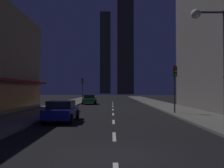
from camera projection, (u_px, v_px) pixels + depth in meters
name	position (u px, v px, depth m)	size (l,w,h in m)	color
ground_plane	(112.00, 103.00, 40.12)	(78.00, 136.00, 0.10)	black
sidewalk_right	(154.00, 103.00, 40.14)	(4.00, 76.00, 0.15)	#605E59
sidewalk_left	(70.00, 103.00, 40.11)	(4.00, 76.00, 0.15)	#605E59
lane_marking_center	(112.00, 112.00, 24.33)	(0.16, 38.60, 0.01)	silver
skyscraper_distant_tall	(105.00, 53.00, 155.48)	(6.70, 5.51, 52.12)	#3F3C2F
skyscraper_distant_mid	(124.00, 28.00, 126.68)	(8.53, 5.46, 69.68)	#3C392D
car_parked_near	(61.00, 111.00, 16.74)	(1.98, 4.24, 1.45)	navy
car_parked_far	(89.00, 99.00, 37.43)	(1.98, 4.24, 1.45)	#1E722D
fire_hydrant_far_left	(60.00, 105.00, 27.53)	(0.42, 0.30, 0.65)	red
traffic_light_near_right	(174.00, 79.00, 21.54)	(0.32, 0.48, 4.20)	#2D2D2D
traffic_light_far_left	(82.00, 85.00, 44.07)	(0.32, 0.48, 4.20)	#2D2D2D
street_lamp_right	(209.00, 39.00, 13.54)	(1.96, 0.56, 6.58)	#38383D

